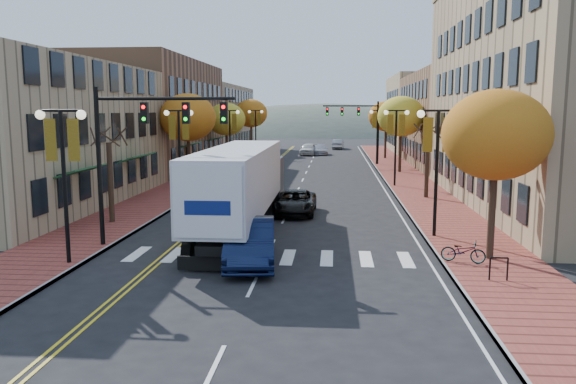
% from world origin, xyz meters
% --- Properties ---
extents(ground, '(200.00, 200.00, 0.00)m').
position_xyz_m(ground, '(0.00, 0.00, 0.00)').
color(ground, black).
rests_on(ground, ground).
extents(sidewalk_left, '(4.00, 85.00, 0.15)m').
position_xyz_m(sidewalk_left, '(-9.00, 32.50, 0.07)').
color(sidewalk_left, brown).
rests_on(sidewalk_left, ground).
extents(sidewalk_right, '(4.00, 85.00, 0.15)m').
position_xyz_m(sidewalk_right, '(9.00, 32.50, 0.07)').
color(sidewalk_right, brown).
rests_on(sidewalk_right, ground).
extents(building_left_near, '(12.00, 22.00, 9.00)m').
position_xyz_m(building_left_near, '(-17.00, 13.00, 4.50)').
color(building_left_near, '#9E8966').
rests_on(building_left_near, ground).
extents(building_left_mid, '(12.00, 24.00, 11.00)m').
position_xyz_m(building_left_mid, '(-17.00, 36.00, 5.50)').
color(building_left_mid, brown).
rests_on(building_left_mid, ground).
extents(building_left_far, '(12.00, 26.00, 9.50)m').
position_xyz_m(building_left_far, '(-17.00, 61.00, 4.75)').
color(building_left_far, '#9E8966').
rests_on(building_left_far, ground).
extents(building_right_mid, '(15.00, 24.00, 10.00)m').
position_xyz_m(building_right_mid, '(18.50, 42.00, 5.00)').
color(building_right_mid, brown).
rests_on(building_right_mid, ground).
extents(building_right_far, '(15.00, 20.00, 11.00)m').
position_xyz_m(building_right_far, '(18.50, 64.00, 5.50)').
color(building_right_far, '#9E8966').
rests_on(building_right_far, ground).
extents(tree_left_a, '(0.28, 0.28, 4.20)m').
position_xyz_m(tree_left_a, '(-9.00, 8.00, 2.25)').
color(tree_left_a, '#382619').
rests_on(tree_left_a, sidewalk_left).
extents(tree_left_b, '(4.48, 4.48, 7.21)m').
position_xyz_m(tree_left_b, '(-9.00, 24.00, 5.45)').
color(tree_left_b, '#382619').
rests_on(tree_left_b, sidewalk_left).
extents(tree_left_c, '(4.16, 4.16, 6.69)m').
position_xyz_m(tree_left_c, '(-9.00, 40.00, 5.05)').
color(tree_left_c, '#382619').
rests_on(tree_left_c, sidewalk_left).
extents(tree_left_d, '(4.61, 4.61, 7.42)m').
position_xyz_m(tree_left_d, '(-9.00, 58.00, 5.60)').
color(tree_left_d, '#382619').
rests_on(tree_left_d, sidewalk_left).
extents(tree_right_a, '(4.16, 4.16, 6.69)m').
position_xyz_m(tree_right_a, '(9.00, 2.00, 5.05)').
color(tree_right_a, '#382619').
rests_on(tree_right_a, sidewalk_right).
extents(tree_right_b, '(0.28, 0.28, 4.20)m').
position_xyz_m(tree_right_b, '(9.00, 18.00, 2.25)').
color(tree_right_b, '#382619').
rests_on(tree_right_b, sidewalk_right).
extents(tree_right_c, '(4.48, 4.48, 7.21)m').
position_xyz_m(tree_right_c, '(9.00, 34.00, 5.45)').
color(tree_right_c, '#382619').
rests_on(tree_right_c, sidewalk_right).
extents(tree_right_d, '(4.35, 4.35, 7.00)m').
position_xyz_m(tree_right_d, '(9.00, 50.00, 5.29)').
color(tree_right_d, '#382619').
rests_on(tree_right_d, sidewalk_right).
extents(lamp_left_a, '(1.96, 0.36, 6.05)m').
position_xyz_m(lamp_left_a, '(-7.50, 0.00, 4.29)').
color(lamp_left_a, black).
rests_on(lamp_left_a, ground).
extents(lamp_left_b, '(1.96, 0.36, 6.05)m').
position_xyz_m(lamp_left_b, '(-7.50, 16.00, 4.29)').
color(lamp_left_b, black).
rests_on(lamp_left_b, ground).
extents(lamp_left_c, '(1.96, 0.36, 6.05)m').
position_xyz_m(lamp_left_c, '(-7.50, 34.00, 4.29)').
color(lamp_left_c, black).
rests_on(lamp_left_c, ground).
extents(lamp_left_d, '(1.96, 0.36, 6.05)m').
position_xyz_m(lamp_left_d, '(-7.50, 52.00, 4.29)').
color(lamp_left_d, black).
rests_on(lamp_left_d, ground).
extents(lamp_right_a, '(1.96, 0.36, 6.05)m').
position_xyz_m(lamp_right_a, '(7.50, 6.00, 4.29)').
color(lamp_right_a, black).
rests_on(lamp_right_a, ground).
extents(lamp_right_b, '(1.96, 0.36, 6.05)m').
position_xyz_m(lamp_right_b, '(7.50, 24.00, 4.29)').
color(lamp_right_b, black).
rests_on(lamp_right_b, ground).
extents(lamp_right_c, '(1.96, 0.36, 6.05)m').
position_xyz_m(lamp_right_c, '(7.50, 42.00, 4.29)').
color(lamp_right_c, black).
rests_on(lamp_right_c, ground).
extents(traffic_mast_near, '(6.10, 0.35, 7.00)m').
position_xyz_m(traffic_mast_near, '(-5.48, 3.00, 4.92)').
color(traffic_mast_near, black).
rests_on(traffic_mast_near, ground).
extents(traffic_mast_far, '(6.10, 0.34, 7.00)m').
position_xyz_m(traffic_mast_far, '(5.48, 42.00, 4.92)').
color(traffic_mast_far, black).
rests_on(traffic_mast_far, ground).
extents(semi_truck, '(2.84, 16.91, 4.22)m').
position_xyz_m(semi_truck, '(-1.82, 7.40, 2.47)').
color(semi_truck, black).
rests_on(semi_truck, ground).
extents(navy_sedan, '(2.49, 5.54, 1.76)m').
position_xyz_m(navy_sedan, '(-0.50, 0.93, 0.88)').
color(navy_sedan, black).
rests_on(navy_sedan, ground).
extents(black_suv, '(2.36, 5.01, 1.39)m').
position_xyz_m(black_suv, '(0.50, 11.81, 0.69)').
color(black_suv, black).
rests_on(black_suv, ground).
extents(car_far_white, '(2.40, 4.97, 1.64)m').
position_xyz_m(car_far_white, '(-0.84, 55.78, 0.82)').
color(car_far_white, silver).
rests_on(car_far_white, ground).
extents(car_far_silver, '(2.24, 4.92, 1.40)m').
position_xyz_m(car_far_silver, '(0.74, 56.68, 0.70)').
color(car_far_silver, '#AAA9B1').
rests_on(car_far_silver, ground).
extents(car_far_oncoming, '(1.98, 4.67, 1.50)m').
position_xyz_m(car_far_oncoming, '(3.25, 68.27, 0.75)').
color(car_far_oncoming, '#939399').
rests_on(car_far_oncoming, ground).
extents(bicycle, '(1.77, 1.05, 0.88)m').
position_xyz_m(bicycle, '(7.80, 1.30, 0.59)').
color(bicycle, gray).
rests_on(bicycle, sidewalk_right).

